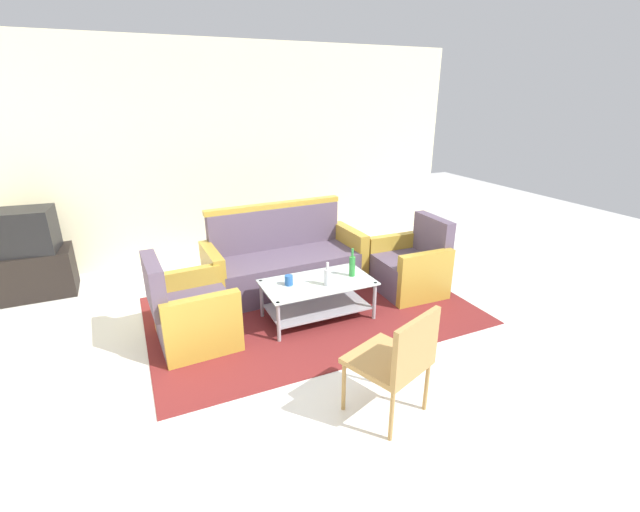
% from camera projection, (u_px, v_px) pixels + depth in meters
% --- Properties ---
extents(ground_plane, '(14.00, 14.00, 0.00)m').
position_uv_depth(ground_plane, '(338.00, 358.00, 3.75)').
color(ground_plane, white).
extents(wall_back, '(6.52, 0.12, 2.80)m').
position_uv_depth(wall_back, '(238.00, 153.00, 5.85)').
color(wall_back, beige).
rests_on(wall_back, ground).
extents(rug, '(3.29, 2.11, 0.01)m').
position_uv_depth(rug, '(312.00, 310.00, 4.56)').
color(rug, maroon).
rests_on(rug, ground).
extents(couch, '(1.82, 0.80, 0.96)m').
position_uv_depth(couch, '(285.00, 263.00, 4.99)').
color(couch, '#5B4C60').
rests_on(couch, rug).
extents(armchair_left, '(0.73, 0.79, 0.85)m').
position_uv_depth(armchair_left, '(191.00, 314.00, 3.90)').
color(armchair_left, '#5B4C60').
rests_on(armchair_left, rug).
extents(armchair_right, '(0.72, 0.78, 0.85)m').
position_uv_depth(armchair_right, '(410.00, 268.00, 4.93)').
color(armchair_right, '#5B4C60').
rests_on(armchair_right, rug).
extents(coffee_table, '(1.10, 0.60, 0.40)m').
position_uv_depth(coffee_table, '(318.00, 294.00, 4.32)').
color(coffee_table, silver).
rests_on(coffee_table, rug).
extents(bottle_green, '(0.06, 0.06, 0.30)m').
position_uv_depth(bottle_green, '(352.00, 266.00, 4.36)').
color(bottle_green, '#2D8C38').
rests_on(bottle_green, coffee_table).
extents(bottle_clear, '(0.07, 0.07, 0.24)m').
position_uv_depth(bottle_clear, '(327.00, 277.00, 4.16)').
color(bottle_clear, silver).
rests_on(bottle_clear, coffee_table).
extents(cup, '(0.08, 0.08, 0.10)m').
position_uv_depth(cup, '(289.00, 280.00, 4.18)').
color(cup, '#2659A5').
rests_on(cup, coffee_table).
extents(tv_stand, '(0.80, 0.50, 0.52)m').
position_uv_depth(tv_stand, '(35.00, 273.00, 4.84)').
color(tv_stand, black).
rests_on(tv_stand, ground).
extents(television, '(0.64, 0.50, 0.48)m').
position_uv_depth(television, '(24.00, 231.00, 4.66)').
color(television, black).
rests_on(television, tv_stand).
extents(wicker_chair, '(0.62, 0.62, 0.84)m').
position_uv_depth(wicker_chair, '(398.00, 357.00, 2.91)').
color(wicker_chair, '#AD844C').
rests_on(wicker_chair, ground).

